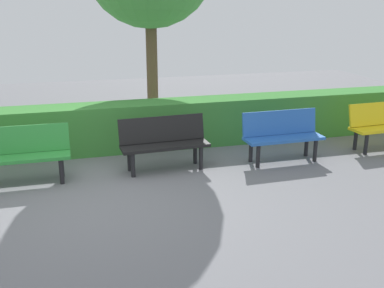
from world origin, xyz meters
The scene contains 5 objects.
ground_plane centered at (0.00, 0.00, 0.00)m, with size 20.33×20.33×0.00m, color slate.
bench_blue centered at (-3.15, -0.75, 0.48)m, with size 1.38×0.48×0.86m.
bench_black centered at (-1.09, -0.88, 0.48)m, with size 1.45×0.53×0.86m.
bench_green centered at (1.14, -0.87, 0.48)m, with size 1.50×0.45×0.86m.
hedge_row centered at (-0.99, -2.07, 0.44)m, with size 16.33×0.65×0.87m, color #387F33.
Camera 1 is at (0.35, 6.14, 2.67)m, focal length 42.84 mm.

